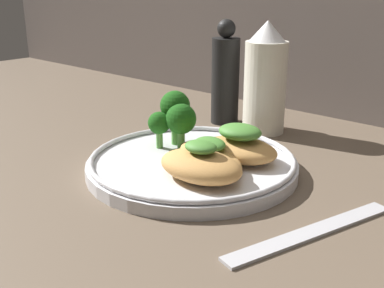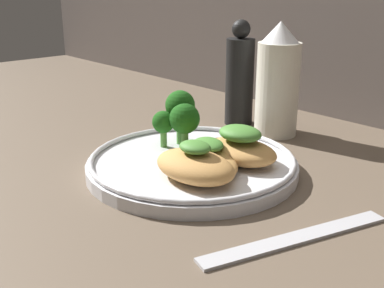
{
  "view_description": "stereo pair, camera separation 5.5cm",
  "coord_description": "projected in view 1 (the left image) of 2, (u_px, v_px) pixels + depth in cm",
  "views": [
    {
      "loc": [
        34.49,
        -38.59,
        21.43
      ],
      "look_at": [
        0.0,
        0.0,
        3.4
      ],
      "focal_mm": 45.0,
      "sensor_mm": 36.0,
      "label": 1
    },
    {
      "loc": [
        38.37,
        -34.73,
        21.43
      ],
      "look_at": [
        0.0,
        0.0,
        3.4
      ],
      "focal_mm": 45.0,
      "sensor_mm": 36.0,
      "label": 2
    }
  ],
  "objects": [
    {
      "name": "grilled_meat_back",
      "position": [
        239.0,
        146.0,
        0.55
      ],
      "size": [
        9.8,
        7.35,
        4.33
      ],
      "color": "tan",
      "rests_on": "plate"
    },
    {
      "name": "pepper_grinder",
      "position": [
        225.0,
        77.0,
        0.73
      ],
      "size": [
        4.22,
        4.22,
        15.65
      ],
      "color": "black",
      "rests_on": "ground_plane"
    },
    {
      "name": "broccoli_bunch",
      "position": [
        175.0,
        115.0,
        0.59
      ],
      "size": [
        5.5,
        5.58,
        6.86
      ],
      "color": "#569942",
      "rests_on": "plate"
    },
    {
      "name": "grilled_meat_middle",
      "position": [
        212.0,
        155.0,
        0.54
      ],
      "size": [
        12.78,
        9.99,
        3.23
      ],
      "color": "tan",
      "rests_on": "plate"
    },
    {
      "name": "sauce_bottle",
      "position": [
        265.0,
        80.0,
        0.68
      ],
      "size": [
        6.0,
        6.0,
        15.88
      ],
      "color": "silver",
      "rests_on": "ground_plane"
    },
    {
      "name": "fork",
      "position": [
        312.0,
        231.0,
        0.42
      ],
      "size": [
        7.04,
        18.6,
        0.6
      ],
      "color": "#B2B2B7",
      "rests_on": "ground_plane"
    },
    {
      "name": "ground_plane",
      "position": [
        192.0,
        176.0,
        0.56
      ],
      "size": [
        180.0,
        180.0,
        1.0
      ],
      "primitive_type": "cube",
      "color": "brown"
    },
    {
      "name": "plate",
      "position": [
        192.0,
        164.0,
        0.56
      ],
      "size": [
        24.31,
        24.31,
        2.0
      ],
      "color": "silver",
      "rests_on": "ground_plane"
    },
    {
      "name": "grilled_meat_front",
      "position": [
        201.0,
        165.0,
        0.5
      ],
      "size": [
        9.8,
        6.74,
        4.23
      ],
      "color": "tan",
      "rests_on": "plate"
    }
  ]
}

